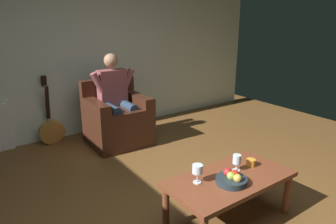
% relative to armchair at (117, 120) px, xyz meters
% --- Properties ---
extents(wall_back, '(6.79, 0.06, 2.50)m').
position_rel_armchair_xyz_m(wall_back, '(0.30, -0.71, 0.92)').
color(wall_back, silver).
rests_on(wall_back, ground).
extents(armchair, '(0.80, 0.74, 0.89)m').
position_rel_armchair_xyz_m(armchair, '(0.00, 0.00, 0.00)').
color(armchair, '#3D1E13').
rests_on(armchair, ground).
extents(person_seated, '(0.65, 0.57, 1.26)m').
position_rel_armchair_xyz_m(person_seated, '(0.00, 0.02, 0.35)').
color(person_seated, '#8C4648').
rests_on(person_seated, ground).
extents(coffee_table, '(1.12, 0.59, 0.43)m').
position_rel_armchair_xyz_m(coffee_table, '(-0.01, 2.18, 0.03)').
color(coffee_table, brown).
rests_on(coffee_table, ground).
extents(guitar, '(0.35, 0.24, 0.97)m').
position_rel_armchair_xyz_m(guitar, '(0.78, -0.50, -0.12)').
color(guitar, '#A97536').
rests_on(guitar, ground).
extents(wine_glass_near, '(0.07, 0.07, 0.15)m').
position_rel_armchair_xyz_m(wine_glass_near, '(-0.14, 2.13, 0.19)').
color(wine_glass_near, silver).
rests_on(wine_glass_near, coffee_table).
extents(wine_glass_far, '(0.09, 0.09, 0.16)m').
position_rel_armchair_xyz_m(wine_glass_far, '(0.28, 2.09, 0.21)').
color(wine_glass_far, silver).
rests_on(wine_glass_far, coffee_table).
extents(fruit_bowl, '(0.25, 0.25, 0.11)m').
position_rel_armchair_xyz_m(fruit_bowl, '(0.06, 2.26, 0.13)').
color(fruit_bowl, '#202C32').
rests_on(fruit_bowl, coffee_table).
extents(candle_jar, '(0.08, 0.08, 0.06)m').
position_rel_armchair_xyz_m(candle_jar, '(-0.31, 2.14, 0.13)').
color(candle_jar, orange).
rests_on(candle_jar, coffee_table).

